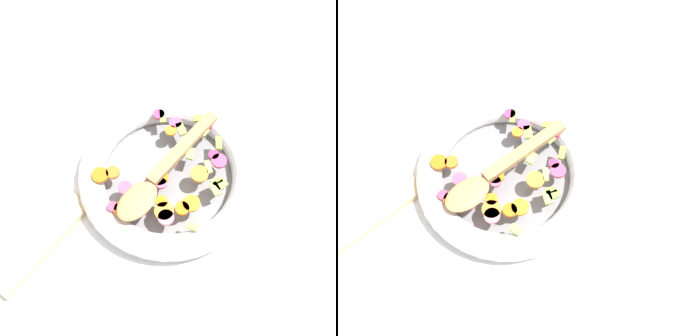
# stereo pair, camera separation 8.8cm
# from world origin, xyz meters

# --- Properties ---
(ground_plane) EXTENTS (4.00, 4.00, 0.00)m
(ground_plane) POSITION_xyz_m (0.00, 0.00, 0.00)
(ground_plane) COLOR silver
(skillet) EXTENTS (0.35, 0.35, 0.05)m
(skillet) POSITION_xyz_m (0.00, 0.00, 0.02)
(skillet) COLOR slate
(skillet) RESTS_ON ground_plane
(chopped_vegetables) EXTENTS (0.28, 0.23, 0.01)m
(chopped_vegetables) POSITION_xyz_m (-0.01, -0.01, 0.05)
(chopped_vegetables) COLOR orange
(chopped_vegetables) RESTS_ON skillet
(wooden_spoon) EXTENTS (0.28, 0.06, 0.01)m
(wooden_spoon) POSITION_xyz_m (-0.03, 0.00, 0.06)
(wooden_spoon) COLOR #A87F51
(wooden_spoon) RESTS_ON chopped_vegetables
(cutting_board) EXTENTS (0.22, 0.19, 0.02)m
(cutting_board) POSITION_xyz_m (-0.25, 0.18, 0.01)
(cutting_board) COLOR tan
(cutting_board) RESTS_ON ground_plane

